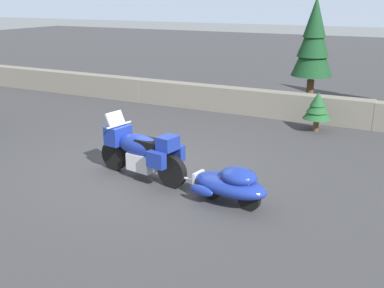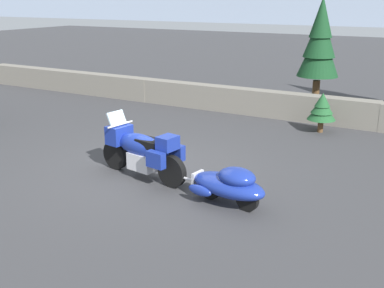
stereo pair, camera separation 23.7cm
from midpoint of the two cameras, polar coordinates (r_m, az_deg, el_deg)
name	(u,v)px [view 2 (the right image)]	position (r m, az deg, el deg)	size (l,w,h in m)	color
ground_plane	(149,170)	(10.28, -4.71, -3.23)	(80.00, 80.00, 0.00)	#38383A
stone_guard_wall	(242,101)	(15.31, 6.67, 5.33)	(24.00, 0.53, 0.83)	slate
touring_motorcycle	(142,149)	(9.69, -5.56, -0.68)	(2.30, 0.97, 1.33)	black
car_shaped_trailer	(229,184)	(8.47, 5.38, -4.98)	(2.23, 0.95, 0.76)	black
pine_tree_secondary	(320,41)	(15.59, 15.99, 12.12)	(1.33, 1.33, 3.71)	brown
pine_sapling_near	(322,108)	(13.47, 16.29, 4.33)	(0.79, 0.79, 1.13)	brown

